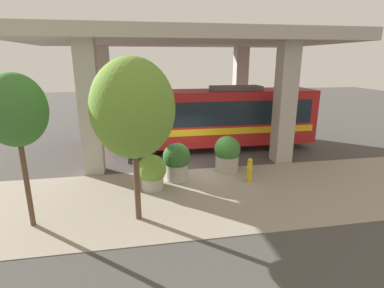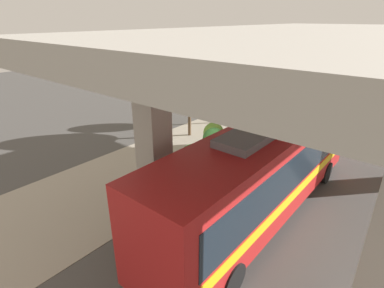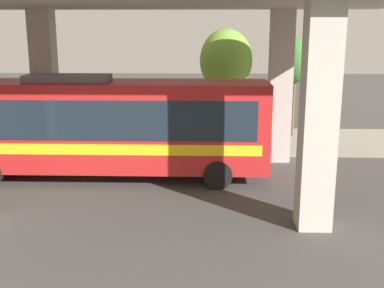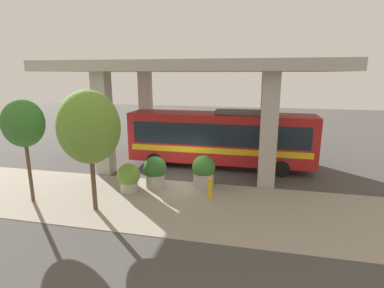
# 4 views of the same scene
# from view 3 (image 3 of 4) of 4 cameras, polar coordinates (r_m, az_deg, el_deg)

# --- Properties ---
(ground_plane) EXTENTS (80.00, 80.00, 0.00)m
(ground_plane) POSITION_cam_3_polar(r_m,az_deg,el_deg) (20.91, -3.34, -1.41)
(ground_plane) COLOR #474442
(ground_plane) RESTS_ON ground
(sidewalk_strip) EXTENTS (6.00, 40.00, 0.02)m
(sidewalk_strip) POSITION_cam_3_polar(r_m,az_deg,el_deg) (23.81, -2.70, 0.47)
(sidewalk_strip) COLOR gray
(sidewalk_strip) RESTS_ON ground
(overpass) EXTENTS (9.40, 17.63, 6.75)m
(overpass) POSITION_cam_3_polar(r_m,az_deg,el_deg) (16.24, -4.93, 15.29)
(overpass) COLOR #ADA89E
(overpass) RESTS_ON ground
(bus) EXTENTS (2.52, 11.80, 3.80)m
(bus) POSITION_cam_3_polar(r_m,az_deg,el_deg) (17.60, -10.54, 2.42)
(bus) COLOR #B21E1E
(bus) RESTS_ON ground
(fire_hydrant) EXTENTS (0.46, 0.22, 1.12)m
(fire_hydrant) POSITION_cam_3_polar(r_m,az_deg,el_deg) (22.98, -8.13, 1.30)
(fire_hydrant) COLOR gold
(fire_hydrant) RESTS_ON ground
(planter_front) EXTENTS (1.20, 1.20, 1.52)m
(planter_front) POSITION_cam_3_polar(r_m,az_deg,el_deg) (22.61, 2.61, 1.77)
(planter_front) COLOR #ADA89E
(planter_front) RESTS_ON ground
(planter_middle) EXTENTS (1.24, 1.24, 1.72)m
(planter_middle) POSITION_cam_3_polar(r_m,az_deg,el_deg) (21.76, -0.38, 1.62)
(planter_middle) COLOR #ADA89E
(planter_middle) RESTS_ON ground
(planter_back) EXTENTS (1.25, 1.25, 1.77)m
(planter_back) POSITION_cam_3_polar(r_m,az_deg,el_deg) (21.40, -7.25, 1.32)
(planter_back) COLOR #ADA89E
(planter_back) RESTS_ON ground
(street_tree_near) EXTENTS (2.64, 2.64, 5.40)m
(street_tree_near) POSITION_cam_3_polar(r_m,az_deg,el_deg) (24.55, 4.05, 9.80)
(street_tree_near) COLOR brown
(street_tree_near) RESTS_ON ground
(street_tree_far) EXTENTS (1.84, 1.84, 4.94)m
(street_tree_far) POSITION_cam_3_polar(r_m,az_deg,el_deg) (24.74, 12.14, 9.59)
(street_tree_far) COLOR brown
(street_tree_far) RESTS_ON ground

